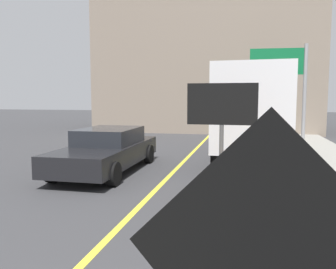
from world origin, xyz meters
The scene contains 7 objects.
lane_center_stripe centered at (0.00, 6.00, 0.00)m, with size 0.14×36.00×0.01m, color yellow.
arrow_board_trailer centered at (1.69, 7.80, 0.48)m, with size 1.60×1.82×2.70m.
box_truck centered at (2.56, 12.89, 1.83)m, with size 2.85×7.15×3.40m.
pickup_car centered at (-2.10, 10.15, 0.70)m, with size 2.05×5.20×1.38m.
highway_guide_sign centered at (4.25, 18.25, 3.42)m, with size 2.79×0.30×5.00m.
far_building_block centered at (-0.63, 26.67, 5.40)m, with size 15.08×9.15×10.80m, color gray.
traffic_cone_mid_lane centered at (1.33, 5.90, 0.32)m, with size 0.36×0.36×0.66m.
Camera 1 is at (2.24, -0.32, 2.38)m, focal length 37.56 mm.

